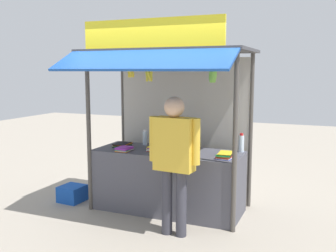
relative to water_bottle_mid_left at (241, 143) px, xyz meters
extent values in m
plane|color=#9E9384|center=(-0.96, -0.31, -0.98)|extent=(20.00, 20.00, 0.00)
cube|color=#4C4C56|center=(-0.96, -0.31, -0.55)|extent=(2.06, 0.80, 0.86)
cylinder|color=#4C4742|center=(-1.99, -0.71, 0.12)|extent=(0.06, 0.06, 2.21)
cylinder|color=#4C4742|center=(0.07, -0.71, 0.12)|extent=(0.06, 0.06, 2.21)
cylinder|color=#4C4742|center=(-1.99, 0.28, 0.12)|extent=(0.06, 0.06, 2.21)
cylinder|color=#4C4742|center=(0.07, 0.28, 0.12)|extent=(0.06, 0.06, 2.21)
cube|color=#B7B2A8|center=(-0.96, 0.28, 0.10)|extent=(2.02, 0.04, 2.16)
cube|color=#3F3F44|center=(-0.96, -0.32, 1.25)|extent=(2.26, 1.19, 0.04)
cube|color=#194799|center=(-0.96, -1.16, 1.11)|extent=(2.22, 0.51, 0.26)
cube|color=yellow|center=(-0.96, -0.86, 1.44)|extent=(1.86, 0.04, 0.35)
cylinder|color=#59544C|center=(-0.96, -0.81, 1.15)|extent=(1.96, 0.02, 0.02)
cylinder|color=silver|center=(0.00, 0.00, -0.01)|extent=(0.07, 0.07, 0.23)
cylinder|color=red|center=(0.00, 0.00, 0.12)|extent=(0.05, 0.05, 0.03)
cylinder|color=silver|center=(-0.98, -0.20, -0.02)|extent=(0.07, 0.07, 0.21)
cylinder|color=white|center=(-0.98, -0.20, 0.10)|extent=(0.04, 0.04, 0.03)
cylinder|color=silver|center=(-1.45, -0.05, -0.02)|extent=(0.07, 0.07, 0.21)
cylinder|color=white|center=(-1.45, -0.05, 0.10)|extent=(0.04, 0.04, 0.03)
cube|color=black|center=(-1.70, -0.30, -0.12)|extent=(0.19, 0.27, 0.01)
cube|color=green|center=(-1.69, -0.30, -0.11)|extent=(0.20, 0.28, 0.01)
cube|color=yellow|center=(-1.70, -0.29, -0.10)|extent=(0.19, 0.28, 0.01)
cube|color=black|center=(-1.68, -0.31, -0.09)|extent=(0.19, 0.28, 0.01)
cube|color=orange|center=(-1.69, -0.30, -0.08)|extent=(0.19, 0.28, 0.01)
cube|color=black|center=(-1.69, -0.31, -0.07)|extent=(0.20, 0.28, 0.01)
cube|color=blue|center=(-0.11, -0.46, -0.12)|extent=(0.18, 0.28, 0.01)
cube|color=white|center=(-0.10, -0.46, -0.11)|extent=(0.20, 0.29, 0.01)
cube|color=red|center=(-0.10, -0.46, -0.10)|extent=(0.19, 0.29, 0.01)
cube|color=orange|center=(-0.11, -0.45, -0.09)|extent=(0.18, 0.28, 0.01)
cube|color=green|center=(-0.11, -0.46, -0.07)|extent=(0.19, 0.29, 0.01)
cube|color=green|center=(-0.11, -0.46, -0.07)|extent=(0.19, 0.29, 0.01)
cube|color=black|center=(-0.10, -0.45, -0.06)|extent=(0.19, 0.29, 0.01)
cube|color=yellow|center=(-0.11, -0.45, -0.05)|extent=(0.20, 0.29, 0.01)
cube|color=orange|center=(-1.53, -0.55, -0.12)|extent=(0.20, 0.24, 0.01)
cube|color=white|center=(-1.52, -0.54, -0.11)|extent=(0.19, 0.24, 0.01)
cube|color=green|center=(-1.53, -0.54, -0.10)|extent=(0.19, 0.24, 0.01)
cube|color=purple|center=(-1.52, -0.55, -0.09)|extent=(0.20, 0.24, 0.01)
cube|color=purple|center=(-1.52, -0.56, -0.08)|extent=(0.19, 0.23, 0.01)
cube|color=purple|center=(-1.53, -0.55, -0.07)|extent=(0.19, 0.23, 0.01)
cube|color=red|center=(-1.12, -0.38, -0.12)|extent=(0.19, 0.24, 0.01)
cube|color=white|center=(-1.12, -0.39, -0.11)|extent=(0.18, 0.23, 0.01)
cube|color=white|center=(-1.12, -0.39, -0.10)|extent=(0.18, 0.23, 0.01)
cube|color=white|center=(-1.13, -0.39, -0.09)|extent=(0.20, 0.24, 0.01)
cube|color=yellow|center=(-1.12, -0.38, -0.08)|extent=(0.20, 0.25, 0.01)
cube|color=purple|center=(-1.12, -0.39, -0.07)|extent=(0.19, 0.24, 0.01)
cube|color=yellow|center=(-1.11, -0.38, -0.06)|extent=(0.18, 0.23, 0.01)
cylinder|color=#332D23|center=(-0.19, -0.81, 1.08)|extent=(0.01, 0.01, 0.10)
cylinder|color=olive|center=(-0.19, -0.81, 1.01)|extent=(0.04, 0.04, 0.04)
ellipsoid|color=#70B13B|center=(-0.17, -0.81, 0.92)|extent=(0.04, 0.08, 0.16)
ellipsoid|color=#70B13B|center=(-0.16, -0.80, 0.93)|extent=(0.07, 0.09, 0.16)
ellipsoid|color=#70B13B|center=(-0.18, -0.79, 0.92)|extent=(0.08, 0.05, 0.16)
ellipsoid|color=#70B13B|center=(-0.20, -0.80, 0.92)|extent=(0.07, 0.05, 0.16)
ellipsoid|color=#70B13B|center=(-0.21, -0.80, 0.92)|extent=(0.06, 0.07, 0.16)
ellipsoid|color=#70B13B|center=(-0.21, -0.82, 0.92)|extent=(0.05, 0.09, 0.16)
ellipsoid|color=#70B13B|center=(-0.20, -0.83, 0.92)|extent=(0.07, 0.06, 0.16)
ellipsoid|color=#70B13B|center=(-0.18, -0.83, 0.92)|extent=(0.07, 0.05, 0.16)
ellipsoid|color=#70B13B|center=(-0.17, -0.83, 0.92)|extent=(0.06, 0.07, 0.16)
cylinder|color=#332D23|center=(-1.27, -0.81, 1.10)|extent=(0.01, 0.01, 0.06)
cylinder|color=olive|center=(-1.27, -0.81, 1.05)|extent=(0.04, 0.04, 0.04)
ellipsoid|color=yellow|center=(-1.24, -0.81, 0.97)|extent=(0.04, 0.08, 0.15)
ellipsoid|color=yellow|center=(-1.26, -0.79, 0.97)|extent=(0.08, 0.05, 0.15)
ellipsoid|color=yellow|center=(-1.29, -0.80, 0.97)|extent=(0.06, 0.07, 0.16)
ellipsoid|color=yellow|center=(-1.29, -0.83, 0.97)|extent=(0.06, 0.07, 0.16)
ellipsoid|color=yellow|center=(-1.26, -0.84, 0.97)|extent=(0.09, 0.06, 0.15)
cylinder|color=#332D23|center=(-1.01, -0.81, 1.09)|extent=(0.01, 0.01, 0.09)
cylinder|color=olive|center=(-1.01, -0.81, 1.02)|extent=(0.04, 0.04, 0.04)
ellipsoid|color=yellow|center=(-0.98, -0.81, 0.93)|extent=(0.04, 0.09, 0.17)
ellipsoid|color=yellow|center=(-1.00, -0.79, 0.93)|extent=(0.09, 0.06, 0.17)
ellipsoid|color=yellow|center=(-1.03, -0.80, 0.93)|extent=(0.06, 0.08, 0.17)
ellipsoid|color=yellow|center=(-1.03, -0.83, 0.93)|extent=(0.07, 0.07, 0.17)
ellipsoid|color=yellow|center=(-1.00, -0.84, 0.93)|extent=(0.09, 0.06, 0.17)
cylinder|color=#383842|center=(-0.66, -1.08, -0.58)|extent=(0.13, 0.13, 0.80)
cylinder|color=#383842|center=(-0.48, -1.08, -0.58)|extent=(0.13, 0.13, 0.80)
cube|color=gold|center=(-0.57, -1.08, 0.14)|extent=(0.49, 0.24, 0.63)
cylinder|color=gold|center=(-0.83, -1.08, 0.18)|extent=(0.10, 0.10, 0.54)
cylinder|color=gold|center=(-0.30, -1.08, 0.18)|extent=(0.10, 0.10, 0.54)
sphere|color=tan|center=(-0.57, -1.08, 0.57)|extent=(0.24, 0.24, 0.24)
cube|color=#194CB2|center=(-2.45, -0.53, -0.86)|extent=(0.36, 0.36, 0.24)
camera|label=1|loc=(1.08, -5.25, 0.99)|focal=41.67mm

